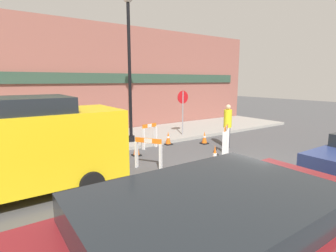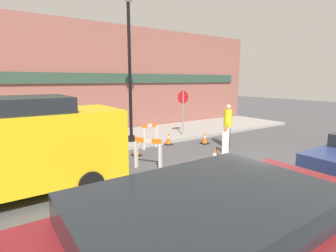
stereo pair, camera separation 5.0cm
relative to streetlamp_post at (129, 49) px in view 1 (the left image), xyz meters
name	(u,v)px [view 1 (the left image)]	position (x,y,z in m)	size (l,w,h in m)	color
ground_plane	(251,176)	(1.11, -5.30, -3.94)	(60.00, 60.00, 0.00)	#4C4C4F
sidewalk_slab	(142,135)	(1.11, 1.08, -3.87)	(18.00, 3.76, 0.14)	#9E9B93
storefront_facade	(123,79)	(1.11, 3.04, -1.18)	(18.00, 0.22, 5.50)	#93564C
streetlamp_post	(129,49)	(0.00, 0.00, 0.00)	(0.44, 0.44, 5.98)	black
stop_sign	(183,105)	(2.64, -0.16, -2.40)	(0.60, 0.06, 2.08)	gray
barricade_0	(150,135)	(0.34, -0.95, -3.41)	(0.72, 0.25, 1.00)	white
barricade_1	(148,152)	(-0.98, -3.08, -3.41)	(0.60, 0.81, 0.97)	white
barricade_2	(226,140)	(1.90, -3.58, -3.33)	(0.75, 0.58, 1.14)	white
traffic_cone_0	(211,167)	(0.30, -4.51, -3.72)	(0.30, 0.30, 0.45)	black
traffic_cone_1	(204,138)	(2.65, -1.67, -3.68)	(0.30, 0.30, 0.53)	black
traffic_cone_2	(136,148)	(-0.61, -1.61, -3.64)	(0.30, 0.30, 0.62)	black
traffic_cone_3	(168,138)	(1.29, -0.90, -3.67)	(0.30, 0.30, 0.56)	black
traffic_cone_4	(215,157)	(0.79, -4.17, -3.59)	(0.30, 0.30, 0.72)	black
person_worker	(228,124)	(2.95, -2.68, -2.98)	(0.36, 0.36, 1.76)	#33333D
work_van	(4,145)	(-4.67, -3.03, -2.66)	(5.20, 2.10, 2.33)	yellow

